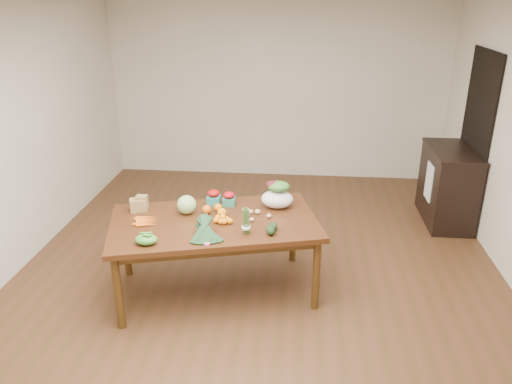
# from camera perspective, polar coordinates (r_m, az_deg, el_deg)

# --- Properties ---
(floor) EXTENTS (6.00, 6.00, 0.00)m
(floor) POSITION_cam_1_polar(r_m,az_deg,el_deg) (5.24, 0.32, -9.23)
(floor) COLOR #52301C
(floor) RESTS_ON ground
(room_walls) EXTENTS (5.02, 6.02, 2.70)m
(room_walls) POSITION_cam_1_polar(r_m,az_deg,el_deg) (4.68, 0.35, 5.02)
(room_walls) COLOR silver
(room_walls) RESTS_ON floor
(dining_table) EXTENTS (2.10, 1.50, 0.75)m
(dining_table) POSITION_cam_1_polar(r_m,az_deg,el_deg) (4.80, -4.65, -7.30)
(dining_table) COLOR #431E0F
(dining_table) RESTS_ON floor
(doorway_dark) EXTENTS (0.02, 1.00, 2.10)m
(doorway_dark) POSITION_cam_1_polar(r_m,az_deg,el_deg) (6.62, 23.71, 5.58)
(doorway_dark) COLOR black
(doorway_dark) RESTS_ON floor
(cabinet) EXTENTS (0.52, 1.02, 0.94)m
(cabinet) POSITION_cam_1_polar(r_m,az_deg,el_deg) (6.63, 21.07, 0.68)
(cabinet) COLOR black
(cabinet) RESTS_ON floor
(dish_towel) EXTENTS (0.02, 0.28, 0.45)m
(dish_towel) POSITION_cam_1_polar(r_m,az_deg,el_deg) (6.44, 19.15, 1.11)
(dish_towel) COLOR white
(dish_towel) RESTS_ON cabinet
(paper_bag) EXTENTS (0.24, 0.22, 0.15)m
(paper_bag) POSITION_cam_1_polar(r_m,az_deg,el_deg) (4.91, -13.32, -1.32)
(paper_bag) COLOR #9B7C45
(paper_bag) RESTS_ON dining_table
(cabbage) EXTENTS (0.18, 0.18, 0.18)m
(cabbage) POSITION_cam_1_polar(r_m,az_deg,el_deg) (4.76, -7.93, -1.45)
(cabbage) COLOR #B4DA7E
(cabbage) RESTS_ON dining_table
(strawberry_basket_a) EXTENTS (0.15, 0.15, 0.12)m
(strawberry_basket_a) POSITION_cam_1_polar(r_m,az_deg,el_deg) (4.96, -4.86, -0.72)
(strawberry_basket_a) COLOR #AC0E0B
(strawberry_basket_a) RESTS_ON dining_table
(strawberry_basket_b) EXTENTS (0.14, 0.14, 0.11)m
(strawberry_basket_b) POSITION_cam_1_polar(r_m,az_deg,el_deg) (4.92, -3.09, -0.90)
(strawberry_basket_b) COLOR red
(strawberry_basket_b) RESTS_ON dining_table
(orange_a) EXTENTS (0.09, 0.09, 0.09)m
(orange_a) POSITION_cam_1_polar(r_m,az_deg,el_deg) (4.75, -5.66, -2.00)
(orange_a) COLOR orange
(orange_a) RESTS_ON dining_table
(orange_b) EXTENTS (0.08, 0.08, 0.08)m
(orange_b) POSITION_cam_1_polar(r_m,az_deg,el_deg) (4.79, -4.35, -1.79)
(orange_b) COLOR orange
(orange_b) RESTS_ON dining_table
(orange_c) EXTENTS (0.09, 0.09, 0.09)m
(orange_c) POSITION_cam_1_polar(r_m,az_deg,el_deg) (4.68, -3.93, -2.36)
(orange_c) COLOR #FF9E0F
(orange_c) RESTS_ON dining_table
(mandarin_cluster) EXTENTS (0.22, 0.22, 0.09)m
(mandarin_cluster) POSITION_cam_1_polar(r_m,az_deg,el_deg) (4.56, -3.79, -3.04)
(mandarin_cluster) COLOR orange
(mandarin_cluster) RESTS_ON dining_table
(carrots) EXTENTS (0.27, 0.27, 0.03)m
(carrots) POSITION_cam_1_polar(r_m,az_deg,el_deg) (4.68, -12.48, -3.25)
(carrots) COLOR orange
(carrots) RESTS_ON dining_table
(snap_pea_bag) EXTENTS (0.19, 0.14, 0.09)m
(snap_pea_bag) POSITION_cam_1_polar(r_m,az_deg,el_deg) (4.28, -12.44, -5.31)
(snap_pea_bag) COLOR #499A34
(snap_pea_bag) RESTS_ON dining_table
(kale_bunch) EXTENTS (0.41, 0.47, 0.16)m
(kale_bunch) POSITION_cam_1_polar(r_m,az_deg,el_deg) (4.25, -5.77, -4.51)
(kale_bunch) COLOR #163219
(kale_bunch) RESTS_ON dining_table
(asparagus_bundle) EXTENTS (0.11, 0.13, 0.26)m
(asparagus_bundle) POSITION_cam_1_polar(r_m,az_deg,el_deg) (4.31, -1.16, -3.34)
(asparagus_bundle) COLOR #50843C
(asparagus_bundle) RESTS_ON dining_table
(potato_a) EXTENTS (0.05, 0.05, 0.04)m
(potato_a) POSITION_cam_1_polar(r_m,az_deg,el_deg) (4.67, -1.02, -2.67)
(potato_a) COLOR #DABF7D
(potato_a) RESTS_ON dining_table
(potato_b) EXTENTS (0.05, 0.04, 0.04)m
(potato_b) POSITION_cam_1_polar(r_m,az_deg,el_deg) (4.58, -0.49, -3.17)
(potato_b) COLOR #D9B27D
(potato_b) RESTS_ON dining_table
(potato_c) EXTENTS (0.06, 0.05, 0.05)m
(potato_c) POSITION_cam_1_polar(r_m,az_deg,el_deg) (4.73, 0.18, -2.27)
(potato_c) COLOR #D6B17B
(potato_c) RESTS_ON dining_table
(potato_d) EXTENTS (0.05, 0.04, 0.04)m
(potato_d) POSITION_cam_1_polar(r_m,az_deg,el_deg) (4.74, -0.62, -2.27)
(potato_d) COLOR #D0C078
(potato_d) RESTS_ON dining_table
(potato_e) EXTENTS (0.05, 0.04, 0.04)m
(potato_e) POSITION_cam_1_polar(r_m,az_deg,el_deg) (4.65, 1.49, -2.74)
(potato_e) COLOR #DEBA80
(potato_e) RESTS_ON dining_table
(avocado_a) EXTENTS (0.11, 0.13, 0.08)m
(avocado_a) POSITION_cam_1_polar(r_m,az_deg,el_deg) (4.34, 1.66, -4.39)
(avocado_a) COLOR black
(avocado_a) RESTS_ON dining_table
(avocado_b) EXTENTS (0.11, 0.13, 0.08)m
(avocado_b) POSITION_cam_1_polar(r_m,az_deg,el_deg) (4.42, 1.95, -3.91)
(avocado_b) COLOR black
(avocado_b) RESTS_ON dining_table
(salad_bag) EXTENTS (0.36, 0.31, 0.24)m
(salad_bag) POSITION_cam_1_polar(r_m,az_deg,el_deg) (4.84, 2.44, -0.44)
(salad_bag) COLOR white
(salad_bag) RESTS_ON dining_table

